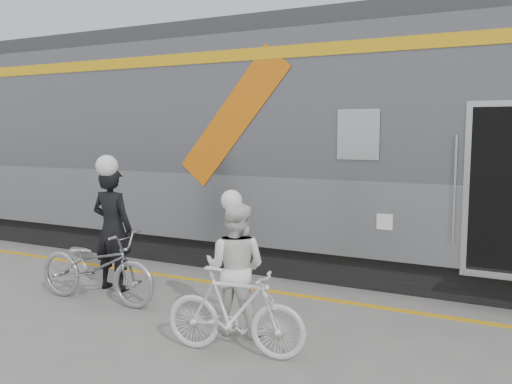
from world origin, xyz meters
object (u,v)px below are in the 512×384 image
Objects in this scene: man at (112,229)px; bicycle_right at (235,312)px; bicycle_left at (96,266)px; woman at (235,268)px.

bicycle_right is (2.71, -1.21, -0.44)m from man.
bicycle_left is 2.23m from woman.
woman reaches higher than bicycle_right.
bicycle_right is (0.30, -0.55, -0.30)m from woman.
bicycle_right is at bearing 153.34° from man.
bicycle_right is at bearing -107.35° from bicycle_left.
man is 3.00m from bicycle_right.
woman is 0.99× the size of bicycle_right.
man is at bearing 57.65° from bicycle_right.
bicycle_left is at bearing 66.96° from bicycle_right.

